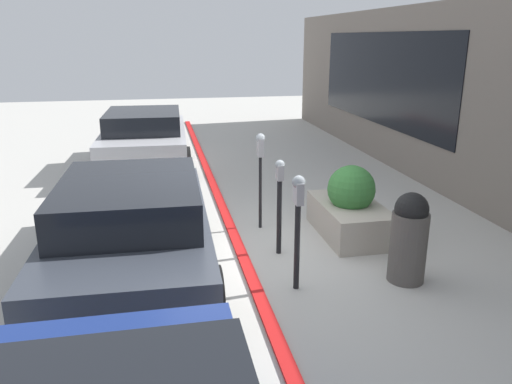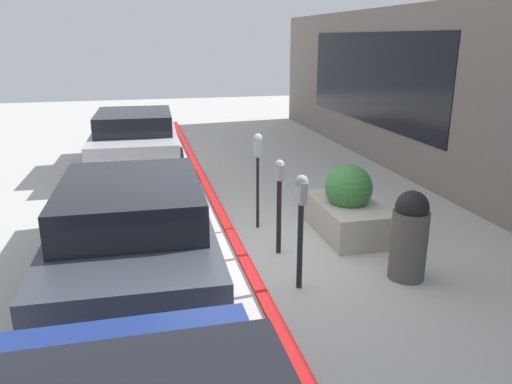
# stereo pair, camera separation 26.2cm
# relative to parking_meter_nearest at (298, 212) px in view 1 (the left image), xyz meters

# --- Properties ---
(ground_plane) EXTENTS (40.00, 40.00, 0.00)m
(ground_plane) POSITION_rel_parking_meter_nearest_xyz_m (1.09, 0.43, -1.03)
(ground_plane) COLOR beige
(curb_strip) EXTENTS (24.50, 0.16, 0.04)m
(curb_strip) POSITION_rel_parking_meter_nearest_xyz_m (1.09, 0.51, -1.01)
(curb_strip) COLOR red
(curb_strip) RESTS_ON ground_plane
(parking_meter_nearest) EXTENTS (0.19, 0.16, 1.49)m
(parking_meter_nearest) POSITION_rel_parking_meter_nearest_xyz_m (0.00, 0.00, 0.00)
(parking_meter_nearest) COLOR black
(parking_meter_nearest) RESTS_ON ground_plane
(parking_meter_second) EXTENTS (0.16, 0.14, 1.42)m
(parking_meter_second) POSITION_rel_parking_meter_nearest_xyz_m (1.10, -0.04, -0.11)
(parking_meter_second) COLOR black
(parking_meter_second) RESTS_ON ground_plane
(parking_meter_middle) EXTENTS (0.18, 0.15, 1.60)m
(parking_meter_middle) POSITION_rel_parking_meter_nearest_xyz_m (2.17, 0.02, 0.17)
(parking_meter_middle) COLOR black
(parking_meter_middle) RESTS_ON ground_plane
(planter_box) EXTENTS (1.66, 0.93, 1.15)m
(planter_box) POSITION_rel_parking_meter_nearest_xyz_m (1.58, -1.33, -0.59)
(planter_box) COLOR #B2A899
(planter_box) RESTS_ON ground_plane
(parked_car_middle) EXTENTS (4.42, 2.05, 1.35)m
(parked_car_middle) POSITION_rel_parking_meter_nearest_xyz_m (0.81, 2.02, -0.32)
(parked_car_middle) COLOR #383D47
(parked_car_middle) RESTS_ON ground_plane
(parked_car_rear) EXTENTS (4.20, 2.08, 1.39)m
(parked_car_rear) POSITION_rel_parking_meter_nearest_xyz_m (6.73, 1.94, -0.27)
(parked_car_rear) COLOR #B7B7BC
(parked_car_rear) RESTS_ON ground_plane
(trash_bin) EXTENTS (0.48, 0.48, 1.20)m
(trash_bin) POSITION_rel_parking_meter_nearest_xyz_m (-0.07, -1.47, -0.42)
(trash_bin) COLOR #514C47
(trash_bin) RESTS_ON ground_plane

